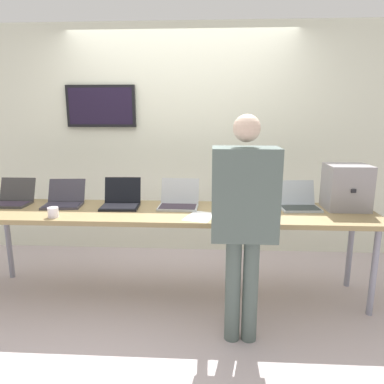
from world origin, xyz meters
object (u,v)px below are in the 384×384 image
(laptop_station_2, at_px, (121,200))
(laptop_station_5, at_px, (298,202))
(laptop_station_1, at_px, (64,200))
(person, at_px, (244,210))
(laptop_station_0, at_px, (13,199))
(equipment_box, at_px, (346,187))
(laptop_station_3, at_px, (179,201))
(coffee_mug, at_px, (53,212))
(laptop_station_4, at_px, (238,201))
(workbench, at_px, (171,216))

(laptop_station_2, distance_m, laptop_station_5, 1.59)
(laptop_station_1, xyz_separation_m, person, (1.57, -0.75, 0.13))
(laptop_station_0, distance_m, laptop_station_5, 2.61)
(equipment_box, bearing_deg, person, -141.29)
(laptop_station_3, distance_m, coffee_mug, 1.06)
(laptop_station_2, height_order, person, person)
(laptop_station_3, bearing_deg, laptop_station_4, -0.40)
(laptop_station_5, bearing_deg, coffee_mug, -169.09)
(equipment_box, xyz_separation_m, laptop_station_0, (-3.02, -0.00, -0.14))
(equipment_box, distance_m, laptop_station_5, 0.43)
(coffee_mug, bearing_deg, laptop_station_1, 99.89)
(laptop_station_3, bearing_deg, laptop_station_0, 179.67)
(laptop_station_2, bearing_deg, laptop_station_4, 1.07)
(laptop_station_2, bearing_deg, workbench, -13.27)
(workbench, bearing_deg, person, -47.57)
(workbench, relative_size, laptop_station_3, 9.77)
(workbench, distance_m, laptop_station_4, 0.61)
(laptop_station_3, bearing_deg, laptop_station_2, -177.43)
(laptop_station_3, height_order, laptop_station_5, laptop_station_3)
(equipment_box, xyz_separation_m, laptop_station_3, (-1.47, -0.01, -0.14))
(coffee_mug, bearing_deg, laptop_station_3, 21.22)
(laptop_station_1, relative_size, laptop_station_2, 1.06)
(laptop_station_0, height_order, laptop_station_4, laptop_station_4)
(workbench, xyz_separation_m, laptop_station_3, (0.05, 0.13, 0.10))
(person, bearing_deg, laptop_station_3, 124.29)
(equipment_box, relative_size, laptop_station_4, 1.04)
(laptop_station_3, height_order, person, person)
(equipment_box, height_order, laptop_station_0, equipment_box)
(equipment_box, distance_m, laptop_station_3, 1.48)
(laptop_station_5, xyz_separation_m, person, (-0.55, -0.77, 0.13))
(laptop_station_0, bearing_deg, laptop_station_5, 0.07)
(equipment_box, height_order, coffee_mug, equipment_box)
(workbench, height_order, coffee_mug, coffee_mug)
(equipment_box, distance_m, laptop_station_1, 2.53)
(workbench, bearing_deg, laptop_station_4, 12.61)
(workbench, height_order, laptop_station_2, laptop_station_2)
(laptop_station_3, bearing_deg, equipment_box, 0.43)
(workbench, height_order, laptop_station_0, laptop_station_0)
(laptop_station_4, distance_m, person, 0.76)
(laptop_station_2, bearing_deg, laptop_station_0, 178.19)
(laptop_station_1, xyz_separation_m, laptop_station_5, (2.12, 0.02, 0.00))
(laptop_station_1, distance_m, laptop_station_3, 1.06)
(laptop_station_2, relative_size, laptop_station_5, 0.96)
(equipment_box, height_order, person, person)
(laptop_station_2, distance_m, coffee_mug, 0.59)
(laptop_station_1, xyz_separation_m, laptop_station_2, (0.53, -0.02, 0.01))
(workbench, height_order, equipment_box, equipment_box)
(equipment_box, relative_size, laptop_station_2, 1.15)
(workbench, bearing_deg, coffee_mug, -165.05)
(workbench, relative_size, coffee_mug, 40.92)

